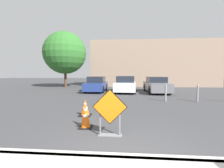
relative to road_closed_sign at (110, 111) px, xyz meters
The scene contains 12 objects.
ground_plane 8.83m from the road_closed_sign, 86.96° to the left, with size 96.00×96.00×0.00m, color #3D3D3F.
curb_lip 1.43m from the road_closed_sign, 68.81° to the right, with size 27.98×0.20×0.14m.
road_closed_sign is the anchor object (origin of this frame).
traffic_cone_nearest 1.07m from the road_closed_sign, 144.23° to the left, with size 0.41×0.41×0.79m.
traffic_cone_second 2.30m from the road_closed_sign, 121.73° to the left, with size 0.48×0.48×0.66m.
parked_car_nearest 10.72m from the road_closed_sign, 102.31° to the left, with size 1.79×4.30×1.45m.
parked_car_second 10.09m from the road_closed_sign, 86.90° to the left, with size 2.09×4.17×1.50m.
parked_car_third 10.61m from the road_closed_sign, 71.46° to the left, with size 1.86×4.46×1.44m.
bollard_nearest 6.23m from the road_closed_sign, 61.44° to the left, with size 0.12×0.12×1.09m.
bollard_second 7.33m from the road_closed_sign, 48.25° to the left, with size 0.12×0.12×1.04m.
building_facade_backdrop 18.85m from the road_closed_sign, 76.45° to the left, with size 16.89×5.00×6.15m.
street_tree_behind_lot 16.91m from the road_closed_sign, 115.70° to the left, with size 5.38×5.38×7.08m.
Camera 1 is at (-0.10, -2.78, 1.71)m, focal length 24.00 mm.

